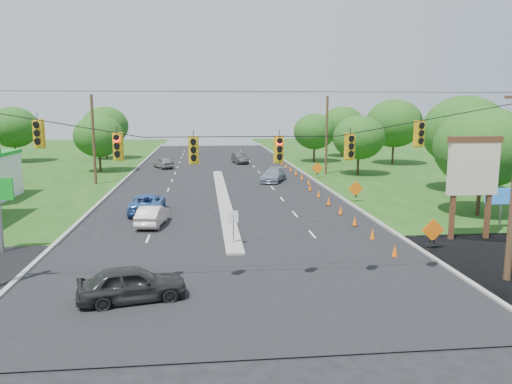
{
  "coord_description": "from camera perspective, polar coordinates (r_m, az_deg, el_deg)",
  "views": [
    {
      "loc": [
        -1.6,
        -21.31,
        7.81
      ],
      "look_at": [
        1.46,
        7.69,
        2.8
      ],
      "focal_mm": 35.0,
      "sensor_mm": 36.0,
      "label": 1
    }
  ],
  "objects": [
    {
      "name": "tree_9",
      "position": [
        58.15,
        11.68,
        6.12
      ],
      "size": [
        5.88,
        5.88,
        6.86
      ],
      "color": "black",
      "rests_on": "ground"
    },
    {
      "name": "tree_4",
      "position": [
        77.97,
        -26.0,
        6.67
      ],
      "size": [
        6.72,
        6.72,
        7.84
      ],
      "color": "black",
      "rests_on": "ground"
    },
    {
      "name": "median",
      "position": [
        43.06,
        -3.79,
        -0.72
      ],
      "size": [
        1.0,
        34.0,
        0.18
      ],
      "primitive_type": "cube",
      "color": "gray",
      "rests_on": "ground"
    },
    {
      "name": "utility_pole_far_right",
      "position": [
        58.14,
        8.07,
        6.39
      ],
      "size": [
        0.28,
        0.28,
        9.0
      ],
      "primitive_type": "cylinder",
      "color": "#422D1C",
      "rests_on": "ground"
    },
    {
      "name": "black_sedan",
      "position": [
        21.09,
        -13.99,
        -10.14
      ],
      "size": [
        4.61,
        2.65,
        1.48
      ],
      "primitive_type": "imported",
      "rotation": [
        0.0,
        0.0,
        1.79
      ],
      "color": "#252525",
      "rests_on": "ground"
    },
    {
      "name": "cone_1",
      "position": [
        30.44,
        13.17,
        -4.7
      ],
      "size": [
        0.32,
        0.32,
        0.7
      ],
      "primitive_type": "cone",
      "color": "#F9630C",
      "rests_on": "ground"
    },
    {
      "name": "cone_11",
      "position": [
        64.12,
        3.44,
        3.05
      ],
      "size": [
        0.32,
        0.32,
        0.7
      ],
      "primitive_type": "cone",
      "color": "#F9630C",
      "rests_on": "ground"
    },
    {
      "name": "ground",
      "position": [
        22.75,
        -1.65,
        -10.33
      ],
      "size": [
        160.0,
        160.0,
        0.0
      ],
      "primitive_type": "plane",
      "color": "black",
      "rests_on": "ground"
    },
    {
      "name": "blue_pickup",
      "position": [
        37.89,
        -12.3,
        -1.25
      ],
      "size": [
        2.45,
        5.24,
        1.45
      ],
      "primitive_type": "imported",
      "rotation": [
        0.0,
        0.0,
        3.15
      ],
      "color": "#315BA8",
      "rests_on": "ground"
    },
    {
      "name": "cone_8",
      "position": [
        53.87,
        5.27,
        1.75
      ],
      "size": [
        0.32,
        0.32,
        0.7
      ],
      "primitive_type": "cone",
      "color": "#F9630C",
      "rests_on": "ground"
    },
    {
      "name": "work_sign_2",
      "position": [
        55.15,
        7.03,
        2.68
      ],
      "size": [
        1.27,
        0.58,
        1.37
      ],
      "color": "black",
      "rests_on": "ground"
    },
    {
      "name": "tree_7",
      "position": [
        38.75,
        24.46,
        4.66
      ],
      "size": [
        6.72,
        6.72,
        7.84
      ],
      "color": "black",
      "rests_on": "ground"
    },
    {
      "name": "cone_6",
      "position": [
        46.97,
        6.21,
        0.55
      ],
      "size": [
        0.32,
        0.32,
        0.7
      ],
      "primitive_type": "cone",
      "color": "#F9630C",
      "rests_on": "ground"
    },
    {
      "name": "tree_8",
      "position": [
        49.37,
        22.69,
        6.41
      ],
      "size": [
        7.56,
        7.56,
        8.82
      ],
      "color": "black",
      "rests_on": "ground"
    },
    {
      "name": "cone_9",
      "position": [
        57.28,
        4.58,
        2.23
      ],
      "size": [
        0.32,
        0.32,
        0.7
      ],
      "primitive_type": "cone",
      "color": "#F9630C",
      "rests_on": "ground"
    },
    {
      "name": "work_sign_1",
      "position": [
        41.76,
        11.33,
        0.3
      ],
      "size": [
        1.27,
        0.58,
        1.37
      ],
      "color": "black",
      "rests_on": "ground"
    },
    {
      "name": "cone_0",
      "position": [
        27.28,
        15.58,
        -6.49
      ],
      "size": [
        0.32,
        0.32,
        0.7
      ],
      "primitive_type": "cone",
      "color": "#F9630C",
      "rests_on": "ground"
    },
    {
      "name": "pylon_sign",
      "position": [
        32.01,
        23.86,
        2.08
      ],
      "size": [
        5.9,
        2.3,
        6.12
      ],
      "color": "#59331E",
      "rests_on": "ground"
    },
    {
      "name": "tree_11",
      "position": [
        79.36,
        9.86,
        7.54
      ],
      "size": [
        6.72,
        6.72,
        7.84
      ],
      "color": "black",
      "rests_on": "ground"
    },
    {
      "name": "curb_right",
      "position": [
        53.2,
        6.75,
        1.24
      ],
      "size": [
        0.25,
        110.0,
        0.16
      ],
      "primitive_type": "cube",
      "color": "gray",
      "rests_on": "ground"
    },
    {
      "name": "cone_2",
      "position": [
        33.67,
        11.23,
        -3.24
      ],
      "size": [
        0.32,
        0.32,
        0.7
      ],
      "primitive_type": "cone",
      "color": "#F9630C",
      "rests_on": "ground"
    },
    {
      "name": "tree_5",
      "position": [
        62.65,
        -17.53,
        6.12
      ],
      "size": [
        5.88,
        5.88,
        6.86
      ],
      "color": "black",
      "rests_on": "ground"
    },
    {
      "name": "signal_span",
      "position": [
        20.57,
        -1.65,
        1.81
      ],
      "size": [
        25.6,
        0.32,
        9.0
      ],
      "color": "#422D1C",
      "rests_on": "ground"
    },
    {
      "name": "cone_13",
      "position": [
        70.99,
        2.51,
        3.7
      ],
      "size": [
        0.32,
        0.32,
        0.7
      ],
      "primitive_type": "cone",
      "color": "#F9630C",
      "rests_on": "ground"
    },
    {
      "name": "cone_10",
      "position": [
        60.69,
        3.98,
        2.66
      ],
      "size": [
        0.32,
        0.32,
        0.7
      ],
      "primitive_type": "cone",
      "color": "#F9630C",
      "rests_on": "ground"
    },
    {
      "name": "dark_car_receding",
      "position": [
        69.62,
        -1.86,
        3.91
      ],
      "size": [
        2.25,
        4.64,
        1.47
      ],
      "primitive_type": "imported",
      "rotation": [
        0.0,
        0.0,
        0.16
      ],
      "color": "#2A2A2A",
      "rests_on": "ground"
    },
    {
      "name": "silver_car_oncoming",
      "position": [
        65.1,
        -10.53,
        3.3
      ],
      "size": [
        3.18,
        4.37,
        1.38
      ],
      "primitive_type": "imported",
      "rotation": [
        0.0,
        0.0,
        3.57
      ],
      "color": "gray",
      "rests_on": "ground"
    },
    {
      "name": "white_sedan",
      "position": [
        33.85,
        -11.78,
        -2.62
      ],
      "size": [
        1.96,
        4.26,
        1.35
      ],
      "primitive_type": "imported",
      "rotation": [
        0.0,
        0.0,
        3.01
      ],
      "color": "beige",
      "rests_on": "ground"
    },
    {
      "name": "silver_car_far",
      "position": [
        52.44,
        1.96,
        1.96
      ],
      "size": [
        3.63,
        5.25,
        1.41
      ],
      "primitive_type": "imported",
      "rotation": [
        0.0,
        0.0,
        -0.38
      ],
      "color": "gray",
      "rests_on": "ground"
    },
    {
      "name": "cone_4",
      "position": [
        40.26,
        8.3,
        -1.03
      ],
      "size": [
        0.32,
        0.32,
        0.7
      ],
      "primitive_type": "cone",
      "color": "#F9630C",
      "rests_on": "ground"
    },
    {
      "name": "curb_left",
      "position": [
        52.59,
        -15.25,
        0.86
      ],
      "size": [
        0.25,
        110.0,
        0.16
      ],
      "primitive_type": "cube",
      "color": "gray",
      "rests_on": "ground"
    },
    {
      "name": "cone_12",
      "position": [
        67.55,
        2.95,
        3.39
      ],
      "size": [
        0.32,
        0.32,
        0.7
      ],
      "primitive_type": "cone",
      "color": "#F9630C",
      "rests_on": "ground"
    },
    {
      "name": "tree_10",
      "position": [
        70.18,
        15.51,
        7.57
      ],
      "size": [
        7.56,
        7.56,
        8.82
      ],
      "color": "black",
      "rests_on": "ground"
    },
    {
      "name": "median_sign",
      "position": [
        28.08,
        -2.61,
        -3.32
      ],
      "size": [
        0.55,
        0.06,
        2.05
      ],
      "color": "gray",
      "rests_on": "ground"
    },
    {
      "name": "work_sign_0",
      "position": [
        28.97,
        19.56,
        -4.23
      ],
      "size": [
        1.27,
        0.58,
        1.37
      ],
      "color": "black",
      "rests_on": "ground"
    },
    {
      "name": "cross_street",
      "position": [
        22.75,
        -1.65,
        -10.33
      ],
      "size": [
        160.0,
        14.0,
        0.02
      ],
      "primitive_type": "cube",
      "color": "black",
      "rests_on": "ground"
    },
    {
      "name": "cone_3",
      "position": [
        36.95,
        9.64,
        -2.04
      ],
      "size": [
        0.32,
        0.32,
        0.7
      ],
      "primitive_type": "cone",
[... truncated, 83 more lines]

